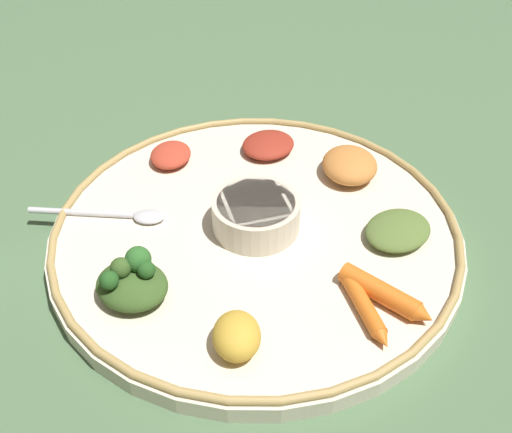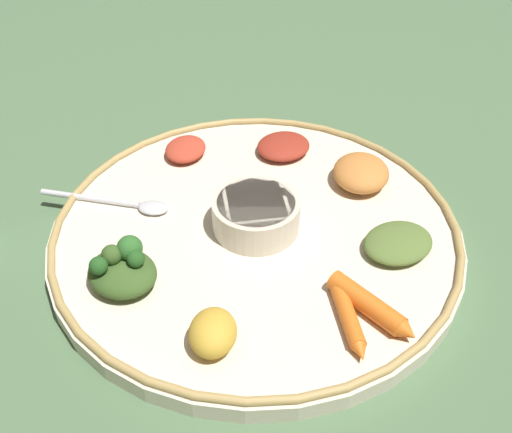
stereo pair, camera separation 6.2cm
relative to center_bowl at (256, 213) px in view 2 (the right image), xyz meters
The scene contains 13 objects.
ground_plane 0.04m from the center_bowl, ahead, with size 2.40×2.40×0.00m, color #4C6B47.
platter 0.03m from the center_bowl, ahead, with size 0.44×0.44×0.02m, color beige.
platter_rim 0.02m from the center_bowl, ahead, with size 0.43×0.43×0.01m, color tan.
center_bowl is the anchor object (origin of this frame).
spoon 0.15m from the center_bowl, behind, with size 0.15×0.02×0.01m.
greens_pile 0.15m from the center_bowl, 133.91° to the right, with size 0.09×0.08×0.05m.
carrot_near_spoon 0.16m from the center_bowl, 44.57° to the right, with size 0.05×0.08×0.02m.
carrot_outer 0.16m from the center_bowl, 35.35° to the right, with size 0.09×0.07×0.02m.
mound_squash 0.15m from the center_bowl, 46.35° to the left, with size 0.07×0.06×0.03m, color #C67A38.
mound_beet 0.15m from the center_bowl, 91.35° to the left, with size 0.07×0.06×0.02m, color maroon.
mound_berbere_red 0.16m from the center_bowl, 136.35° to the left, with size 0.06×0.05×0.02m, color #B73D28.
mound_lentil_yellow 0.16m from the center_bowl, 88.65° to the right, with size 0.05×0.04×0.03m, color gold.
mound_collards 0.15m from the center_bowl, ahead, with size 0.08×0.06×0.02m, color #567033.
Camera 2 is at (0.11, -0.46, 0.44)m, focal length 41.09 mm.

